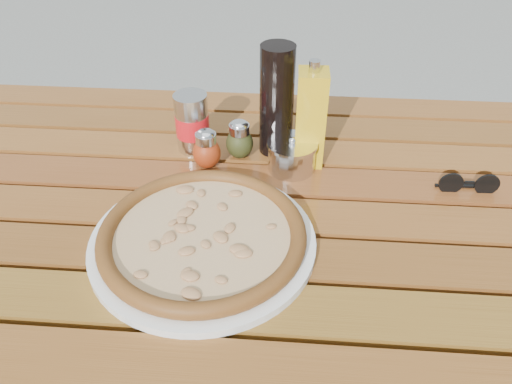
# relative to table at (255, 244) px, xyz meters

# --- Properties ---
(table) EXTENTS (1.40, 0.90, 0.75)m
(table) POSITION_rel_table_xyz_m (0.00, 0.00, 0.00)
(table) COLOR #39210D
(table) RESTS_ON ground
(plate) EXTENTS (0.40, 0.40, 0.01)m
(plate) POSITION_rel_table_xyz_m (-0.08, -0.09, 0.08)
(plate) COLOR white
(plate) RESTS_ON table
(pizza) EXTENTS (0.42, 0.42, 0.03)m
(pizza) POSITION_rel_table_xyz_m (-0.08, -0.09, 0.10)
(pizza) COLOR beige
(pizza) RESTS_ON plate
(pepper_shaker) EXTENTS (0.06, 0.06, 0.08)m
(pepper_shaker) POSITION_rel_table_xyz_m (-0.10, 0.14, 0.11)
(pepper_shaker) COLOR #A83613
(pepper_shaker) RESTS_ON table
(oregano_shaker) EXTENTS (0.07, 0.07, 0.08)m
(oregano_shaker) POSITION_rel_table_xyz_m (-0.04, 0.17, 0.11)
(oregano_shaker) COLOR #383D18
(oregano_shaker) RESTS_ON table
(dark_bottle) EXTENTS (0.09, 0.09, 0.22)m
(dark_bottle) POSITION_rel_table_xyz_m (0.03, 0.20, 0.19)
(dark_bottle) COLOR black
(dark_bottle) RESTS_ON table
(soda_can) EXTENTS (0.09, 0.09, 0.12)m
(soda_can) POSITION_rel_table_xyz_m (-0.14, 0.20, 0.13)
(soda_can) COLOR silver
(soda_can) RESTS_ON table
(olive_oil_cruet) EXTENTS (0.06, 0.06, 0.21)m
(olive_oil_cruet) POSITION_rel_table_xyz_m (0.09, 0.17, 0.17)
(olive_oil_cruet) COLOR gold
(olive_oil_cruet) RESTS_ON table
(parmesan_tin) EXTENTS (0.11, 0.11, 0.07)m
(parmesan_tin) POSITION_rel_table_xyz_m (0.06, 0.14, 0.11)
(parmesan_tin) COLOR silver
(parmesan_tin) RESTS_ON table
(sunglasses) EXTENTS (0.11, 0.02, 0.04)m
(sunglasses) POSITION_rel_table_xyz_m (0.38, 0.09, 0.09)
(sunglasses) COLOR black
(sunglasses) RESTS_ON table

